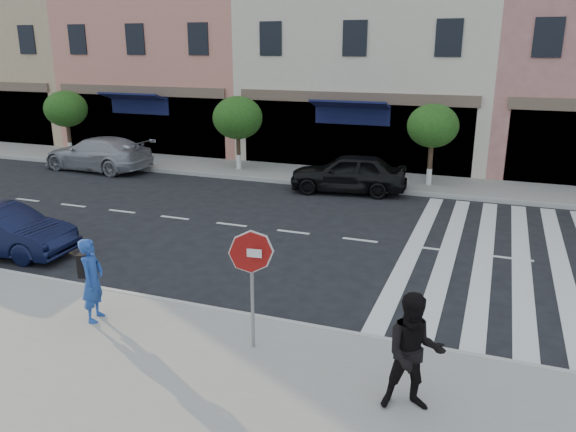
{
  "coord_description": "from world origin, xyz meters",
  "views": [
    {
      "loc": [
        5.37,
        -10.58,
        5.23
      ],
      "look_at": [
        0.91,
        1.16,
        1.4
      ],
      "focal_mm": 35.0,
      "sensor_mm": 36.0,
      "label": 1
    }
  ],
  "objects_px": {
    "photographer": "(92,280)",
    "car_far_left": "(98,154)",
    "stop_sign": "(251,262)",
    "car_near_mid": "(2,230)",
    "walker": "(414,353)",
    "car_far_mid": "(348,173)"
  },
  "relations": [
    {
      "from": "car_far_mid",
      "to": "car_far_left",
      "type": "bearing_deg",
      "value": -97.41
    },
    {
      "from": "walker",
      "to": "car_far_mid",
      "type": "relative_size",
      "value": 0.42
    },
    {
      "from": "stop_sign",
      "to": "walker",
      "type": "relative_size",
      "value": 1.21
    },
    {
      "from": "stop_sign",
      "to": "walker",
      "type": "xyz_separation_m",
      "value": [
        2.86,
        -0.75,
        -0.7
      ]
    },
    {
      "from": "car_far_left",
      "to": "car_far_mid",
      "type": "xyz_separation_m",
      "value": [
        11.18,
        0.11,
        -0.0
      ]
    },
    {
      "from": "car_far_left",
      "to": "car_far_mid",
      "type": "bearing_deg",
      "value": 94.21
    },
    {
      "from": "photographer",
      "to": "car_near_mid",
      "type": "distance_m",
      "value": 5.44
    },
    {
      "from": "car_near_mid",
      "to": "car_far_mid",
      "type": "height_order",
      "value": "car_far_mid"
    },
    {
      "from": "photographer",
      "to": "car_near_mid",
      "type": "relative_size",
      "value": 0.43
    },
    {
      "from": "car_far_mid",
      "to": "photographer",
      "type": "bearing_deg",
      "value": -16.95
    },
    {
      "from": "stop_sign",
      "to": "car_near_mid",
      "type": "xyz_separation_m",
      "value": [
        -8.15,
        2.3,
        -1.11
      ]
    },
    {
      "from": "car_far_left",
      "to": "walker",
      "type": "bearing_deg",
      "value": 54.99
    },
    {
      "from": "photographer",
      "to": "car_far_mid",
      "type": "bearing_deg",
      "value": -23.7
    },
    {
      "from": "car_near_mid",
      "to": "stop_sign",
      "type": "bearing_deg",
      "value": -109.6
    },
    {
      "from": "walker",
      "to": "photographer",
      "type": "bearing_deg",
      "value": 156.33
    },
    {
      "from": "walker",
      "to": "car_far_mid",
      "type": "distance_m",
      "value": 13.18
    },
    {
      "from": "car_far_left",
      "to": "car_far_mid",
      "type": "distance_m",
      "value": 11.18
    },
    {
      "from": "stop_sign",
      "to": "car_far_left",
      "type": "bearing_deg",
      "value": 131.44
    },
    {
      "from": "photographer",
      "to": "car_far_left",
      "type": "height_order",
      "value": "photographer"
    },
    {
      "from": "stop_sign",
      "to": "car_far_left",
      "type": "xyz_separation_m",
      "value": [
        -12.59,
        11.61,
        -1.02
      ]
    },
    {
      "from": "car_near_mid",
      "to": "car_far_mid",
      "type": "xyz_separation_m",
      "value": [
        6.74,
        9.42,
        0.09
      ]
    },
    {
      "from": "photographer",
      "to": "car_far_left",
      "type": "xyz_separation_m",
      "value": [
        -9.31,
        11.71,
        -0.24
      ]
    }
  ]
}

